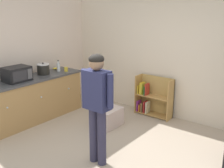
{
  "coord_description": "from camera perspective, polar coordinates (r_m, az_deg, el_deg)",
  "views": [
    {
      "loc": [
        2.36,
        -2.79,
        2.28
      ],
      "look_at": [
        -0.18,
        0.46,
        1.11
      ],
      "focal_mm": 43.76,
      "sensor_mm": 36.0,
      "label": 1
    }
  ],
  "objects": [
    {
      "name": "standing_person",
      "position": [
        3.89,
        -3.14,
        -3.29
      ],
      "size": [
        0.57,
        0.22,
        1.66
      ],
      "color": "#31304B",
      "rests_on": "ground"
    },
    {
      "name": "banana_bunch",
      "position": [
        6.33,
        -11.54,
        3.23
      ],
      "size": [
        0.15,
        0.16,
        0.04
      ],
      "color": "#D9D743",
      "rests_on": "kitchen_counter"
    },
    {
      "name": "back_wall",
      "position": [
        5.71,
        13.19,
        6.09
      ],
      "size": [
        5.2,
        0.06,
        2.7
      ],
      "primitive_type": "cube",
      "color": "beige",
      "rests_on": "ground"
    },
    {
      "name": "left_side_wall",
      "position": [
        6.21,
        -16.14,
        6.66
      ],
      "size": [
        0.06,
        2.99,
        2.7
      ],
      "primitive_type": "cube",
      "color": "silver",
      "rests_on": "ground"
    },
    {
      "name": "ground_plane",
      "position": [
        4.3,
        -1.94,
        -16.13
      ],
      "size": [
        12.0,
        12.0,
        0.0
      ],
      "primitive_type": "plane",
      "color": "#B3A18C",
      "rests_on": "ground"
    },
    {
      "name": "pet_carrier",
      "position": [
        5.41,
        -0.95,
        -6.94
      ],
      "size": [
        0.42,
        0.55,
        0.36
      ],
      "color": "beige",
      "rests_on": "ground"
    },
    {
      "name": "kitchen_counter",
      "position": [
        5.84,
        -16.39,
        -3.04
      ],
      "size": [
        0.65,
        2.26,
        0.9
      ],
      "color": "#AB814C",
      "rests_on": "ground"
    },
    {
      "name": "yellow_cup",
      "position": [
        6.11,
        -9.59,
        3.07
      ],
      "size": [
        0.08,
        0.08,
        0.09
      ],
      "primitive_type": "cylinder",
      "color": "yellow",
      "rests_on": "kitchen_counter"
    },
    {
      "name": "crock_pot",
      "position": [
        5.93,
        -14.18,
        3.05
      ],
      "size": [
        0.26,
        0.26,
        0.25
      ],
      "color": "black",
      "rests_on": "kitchen_counter"
    },
    {
      "name": "bookshelf",
      "position": [
        5.96,
        8.4,
        -2.9
      ],
      "size": [
        0.8,
        0.28,
        0.85
      ],
      "color": "tan",
      "rests_on": "ground"
    },
    {
      "name": "microwave",
      "position": [
        5.51,
        -19.29,
        1.98
      ],
      "size": [
        0.37,
        0.48,
        0.28
      ],
      "color": "black",
      "rests_on": "kitchen_counter"
    },
    {
      "name": "clear_bottle",
      "position": [
        6.14,
        -11.12,
        3.54
      ],
      "size": [
        0.07,
        0.07,
        0.25
      ],
      "color": "silver",
      "rests_on": "kitchen_counter"
    }
  ]
}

